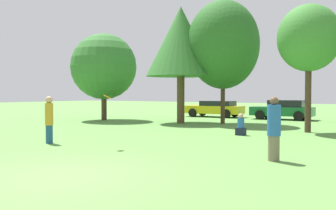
# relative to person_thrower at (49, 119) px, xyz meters

# --- Properties ---
(ground_plane) EXTENTS (120.00, 120.00, 0.00)m
(ground_plane) POSITION_rel_person_thrower_xyz_m (4.58, -3.32, -0.90)
(ground_plane) COLOR #5B8E42
(person_thrower) EXTENTS (0.29, 0.29, 1.71)m
(person_thrower) POSITION_rel_person_thrower_xyz_m (0.00, 0.00, 0.00)
(person_thrower) COLOR navy
(person_thrower) RESTS_ON ground
(person_catcher) EXTENTS (0.36, 0.36, 1.73)m
(person_catcher) POSITION_rel_person_thrower_xyz_m (7.87, 1.08, -0.03)
(person_catcher) COLOR #726651
(person_catcher) RESTS_ON ground
(frisbee) EXTENTS (0.29, 0.27, 0.19)m
(frisbee) POSITION_rel_person_thrower_xyz_m (2.51, 0.37, 0.80)
(frisbee) COLOR orange
(bystander_sitting) EXTENTS (0.39, 0.33, 0.95)m
(bystander_sitting) POSITION_rel_person_thrower_xyz_m (4.78, 6.28, -0.50)
(bystander_sitting) COLOR #191E33
(bystander_sitting) RESTS_ON ground
(tree_0) EXTENTS (4.41, 4.41, 5.81)m
(tree_0) POSITION_rel_person_thrower_xyz_m (-6.37, 9.55, 2.70)
(tree_0) COLOR #473323
(tree_0) RESTS_ON ground
(tree_1) EXTENTS (4.21, 4.21, 7.05)m
(tree_1) POSITION_rel_person_thrower_xyz_m (-0.77, 10.32, 4.02)
(tree_1) COLOR brown
(tree_1) RESTS_ON ground
(tree_2) EXTENTS (4.27, 4.27, 7.32)m
(tree_2) POSITION_rel_person_thrower_xyz_m (1.51, 11.40, 3.79)
(tree_2) COLOR #473323
(tree_2) RESTS_ON ground
(tree_3) EXTENTS (2.85, 2.85, 5.91)m
(tree_3) POSITION_rel_person_thrower_xyz_m (6.91, 9.10, 3.44)
(tree_3) COLOR #473323
(tree_3) RESTS_ON ground
(parked_car_yellow) EXTENTS (4.49, 2.08, 1.23)m
(parked_car_yellow) POSITION_rel_person_thrower_xyz_m (-1.65, 16.69, -0.24)
(parked_car_yellow) COLOR gold
(parked_car_yellow) RESTS_ON ground
(parked_car_green) EXTENTS (4.20, 2.07, 1.34)m
(parked_car_green) POSITION_rel_person_thrower_xyz_m (3.52, 16.81, -0.19)
(parked_car_green) COLOR #196633
(parked_car_green) RESTS_ON ground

